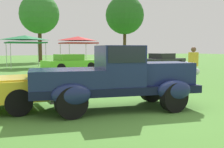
% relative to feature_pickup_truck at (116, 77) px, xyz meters
% --- Properties ---
extents(ground_plane, '(120.00, 120.00, 0.00)m').
position_rel_feature_pickup_truck_xyz_m(ground_plane, '(0.69, -0.48, -0.87)').
color(ground_plane, '#4C8433').
extents(feature_pickup_truck, '(4.60, 2.51, 1.70)m').
position_rel_feature_pickup_truck_xyz_m(feature_pickup_truck, '(0.00, 0.00, 0.00)').
color(feature_pickup_truck, black).
rests_on(feature_pickup_truck, ground_plane).
extents(show_car_lime, '(4.05, 2.24, 1.22)m').
position_rel_feature_pickup_truck_xyz_m(show_car_lime, '(2.87, 11.98, -0.27)').
color(show_car_lime, '#60C62D').
rests_on(show_car_lime, ground_plane).
extents(show_car_charcoal, '(4.15, 2.43, 1.22)m').
position_rel_feature_pickup_truck_xyz_m(show_car_charcoal, '(10.81, 11.73, -0.27)').
color(show_car_charcoal, '#28282D').
rests_on(show_car_charcoal, ground_plane).
extents(spectator_by_row, '(0.29, 0.43, 1.69)m').
position_rel_feature_pickup_truck_xyz_m(spectator_by_row, '(5.16, 2.50, 0.05)').
color(spectator_by_row, '#7F7056').
rests_on(spectator_by_row, ground_plane).
extents(canopy_tent_center_field, '(3.02, 3.02, 2.71)m').
position_rel_feature_pickup_truck_xyz_m(canopy_tent_center_field, '(0.78, 17.33, 1.56)').
color(canopy_tent_center_field, '#B7B7BC').
rests_on(canopy_tent_center_field, ground_plane).
extents(canopy_tent_right_field, '(2.86, 2.86, 2.71)m').
position_rel_feature_pickup_truck_xyz_m(canopy_tent_right_field, '(5.42, 17.23, 1.56)').
color(canopy_tent_right_field, '#B7B7BC').
rests_on(canopy_tent_right_field, ground_plane).
extents(treeline_mid_left, '(4.76, 4.76, 8.14)m').
position_rel_feature_pickup_truck_xyz_m(treeline_mid_left, '(4.28, 27.23, 4.86)').
color(treeline_mid_left, '#47331E').
rests_on(treeline_mid_left, ground_plane).
extents(treeline_center, '(5.40, 5.40, 9.00)m').
position_rel_feature_pickup_truck_xyz_m(treeline_center, '(16.26, 27.42, 5.41)').
color(treeline_center, '#47331E').
rests_on(treeline_center, ground_plane).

